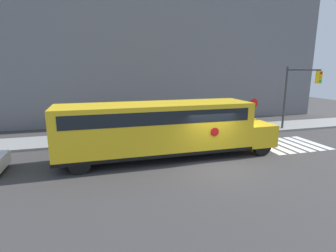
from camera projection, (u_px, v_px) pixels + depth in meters
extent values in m
plane|color=#3A3838|center=(215.00, 165.00, 13.05)|extent=(60.00, 60.00, 0.00)
cube|color=gray|center=(176.00, 133.00, 19.14)|extent=(44.00, 3.00, 0.15)
cube|color=slate|center=(155.00, 53.00, 23.95)|extent=(32.00, 4.00, 12.23)
cube|color=white|center=(265.00, 147.00, 16.09)|extent=(0.50, 3.20, 0.01)
cube|color=white|center=(275.00, 146.00, 16.28)|extent=(0.50, 3.20, 0.01)
cube|color=white|center=(285.00, 145.00, 16.47)|extent=(0.50, 3.20, 0.01)
cube|color=white|center=(294.00, 144.00, 16.65)|extent=(0.50, 3.20, 0.01)
cube|color=white|center=(303.00, 143.00, 16.84)|extent=(0.50, 3.20, 0.01)
cube|color=white|center=(312.00, 143.00, 17.03)|extent=(0.50, 3.20, 0.01)
cube|color=yellow|center=(156.00, 127.00, 13.63)|extent=(10.03, 2.50, 2.51)
cube|color=yellow|center=(253.00, 132.00, 15.33)|extent=(1.62, 2.50, 1.21)
cube|color=black|center=(156.00, 149.00, 13.89)|extent=(10.03, 2.54, 0.16)
cube|color=black|center=(156.00, 114.00, 13.48)|extent=(9.22, 2.53, 0.64)
cylinder|color=red|center=(215.00, 132.00, 13.19)|extent=(0.44, 0.02, 0.44)
cylinder|color=black|center=(241.00, 137.00, 16.44)|extent=(1.00, 0.30, 1.00)
cylinder|color=black|center=(262.00, 147.00, 14.41)|extent=(1.00, 0.30, 1.00)
cylinder|color=black|center=(81.00, 150.00, 13.89)|extent=(1.00, 0.30, 1.00)
cylinder|color=black|center=(80.00, 163.00, 11.86)|extent=(1.00, 0.30, 1.00)
cylinder|color=#38383A|center=(252.00, 118.00, 19.28)|extent=(0.07, 0.07, 2.29)
cylinder|color=red|center=(254.00, 103.00, 19.00)|extent=(0.68, 0.03, 0.68)
cylinder|color=#38383A|center=(285.00, 99.00, 20.07)|extent=(0.16, 0.16, 4.87)
cylinder|color=#38383A|center=(303.00, 70.00, 18.18)|extent=(0.10, 3.04, 0.10)
cube|color=yellow|center=(319.00, 77.00, 16.94)|extent=(0.28, 0.28, 0.80)
cylinder|color=red|center=(321.00, 73.00, 16.74)|extent=(0.18, 0.02, 0.18)
cylinder|color=#EAB214|center=(321.00, 77.00, 16.80)|extent=(0.18, 0.02, 0.18)
cylinder|color=green|center=(320.00, 81.00, 16.85)|extent=(0.18, 0.02, 0.18)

